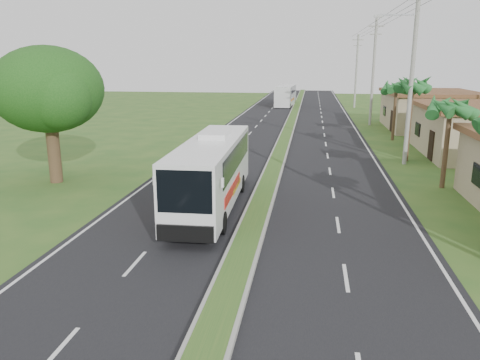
# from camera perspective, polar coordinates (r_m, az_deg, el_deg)

# --- Properties ---
(ground) EXTENTS (180.00, 180.00, 0.00)m
(ground) POSITION_cam_1_polar(r_m,az_deg,el_deg) (15.61, -0.38, -11.01)
(ground) COLOR #2B551F
(ground) RESTS_ON ground
(road_asphalt) EXTENTS (14.00, 160.00, 0.02)m
(road_asphalt) POSITION_cam_1_polar(r_m,az_deg,el_deg) (34.66, 4.82, 3.12)
(road_asphalt) COLOR black
(road_asphalt) RESTS_ON ground
(median_strip) EXTENTS (1.20, 160.00, 0.18)m
(median_strip) POSITION_cam_1_polar(r_m,az_deg,el_deg) (34.64, 4.83, 3.28)
(median_strip) COLOR gray
(median_strip) RESTS_ON ground
(lane_edge_left) EXTENTS (0.12, 160.00, 0.01)m
(lane_edge_left) POSITION_cam_1_polar(r_m,az_deg,el_deg) (35.72, -5.98, 3.41)
(lane_edge_left) COLOR silver
(lane_edge_left) RESTS_ON ground
(lane_edge_right) EXTENTS (0.12, 160.00, 0.01)m
(lane_edge_right) POSITION_cam_1_polar(r_m,az_deg,el_deg) (34.88, 15.88, 2.68)
(lane_edge_right) COLOR silver
(lane_edge_right) RESTS_ON ground
(shop_mid) EXTENTS (7.60, 10.60, 3.67)m
(shop_mid) POSITION_cam_1_polar(r_m,az_deg,el_deg) (38.13, 26.70, 5.49)
(shop_mid) COLOR tan
(shop_mid) RESTS_ON ground
(shop_far) EXTENTS (8.60, 11.60, 3.82)m
(shop_far) POSITION_cam_1_polar(r_m,az_deg,el_deg) (51.53, 22.05, 7.94)
(shop_far) COLOR tan
(shop_far) RESTS_ON ground
(palm_verge_b) EXTENTS (2.40, 2.40, 5.05)m
(palm_verge_b) POSITION_cam_1_polar(r_m,az_deg,el_deg) (27.02, 24.28, 8.11)
(palm_verge_b) COLOR #473321
(palm_verge_b) RESTS_ON ground
(palm_verge_c) EXTENTS (2.40, 2.40, 5.85)m
(palm_verge_c) POSITION_cam_1_polar(r_m,az_deg,el_deg) (33.63, 20.30, 10.76)
(palm_verge_c) COLOR #473321
(palm_verge_c) RESTS_ON ground
(palm_verge_d) EXTENTS (2.40, 2.40, 5.25)m
(palm_verge_d) POSITION_cam_1_polar(r_m,az_deg,el_deg) (42.59, 18.54, 10.67)
(palm_verge_d) COLOR #473321
(palm_verge_d) RESTS_ON ground
(shade_tree) EXTENTS (6.30, 6.00, 7.54)m
(shade_tree) POSITION_cam_1_polar(r_m,az_deg,el_deg) (27.97, -22.54, 9.83)
(shade_tree) COLOR #473321
(shade_tree) RESTS_ON ground
(utility_pole_b) EXTENTS (3.20, 0.28, 12.00)m
(utility_pole_b) POSITION_cam_1_polar(r_m,az_deg,el_deg) (32.55, 20.24, 12.68)
(utility_pole_b) COLOR gray
(utility_pole_b) RESTS_ON ground
(utility_pole_c) EXTENTS (1.60, 0.28, 11.00)m
(utility_pole_c) POSITION_cam_1_polar(r_m,az_deg,el_deg) (52.33, 15.94, 12.63)
(utility_pole_c) COLOR gray
(utility_pole_c) RESTS_ON ground
(utility_pole_d) EXTENTS (1.60, 0.28, 10.50)m
(utility_pole_d) POSITION_cam_1_polar(r_m,az_deg,el_deg) (72.23, 14.00, 12.84)
(utility_pole_d) COLOR gray
(utility_pole_d) RESTS_ON ground
(coach_bus_main) EXTENTS (2.50, 10.67, 3.43)m
(coach_bus_main) POSITION_cam_1_polar(r_m,az_deg,el_deg) (21.60, -3.41, 1.45)
(coach_bus_main) COLOR white
(coach_bus_main) RESTS_ON ground
(coach_bus_far) EXTENTS (2.82, 10.76, 3.11)m
(coach_bus_far) POSITION_cam_1_polar(r_m,az_deg,el_deg) (74.03, 5.60, 10.37)
(coach_bus_far) COLOR silver
(coach_bus_far) RESTS_ON ground
(motorcyclist) EXTENTS (1.76, 1.13, 2.30)m
(motorcyclist) POSITION_cam_1_polar(r_m,az_deg,el_deg) (18.09, -5.34, -4.59)
(motorcyclist) COLOR black
(motorcyclist) RESTS_ON ground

